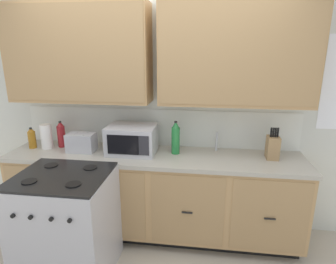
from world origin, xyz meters
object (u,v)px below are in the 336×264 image
(knife_block, at_px, (273,147))
(bottle_green, at_px, (176,138))
(microwave, at_px, (132,139))
(paper_towel_roll, at_px, (46,136))
(stove_range, at_px, (67,225))
(bottle_amber, at_px, (32,138))
(bottle_red, at_px, (61,134))
(toaster, at_px, (81,142))

(knife_block, xyz_separation_m, bottle_green, (-0.93, 0.02, 0.05))
(microwave, relative_size, paper_towel_roll, 1.85)
(microwave, distance_m, bottle_green, 0.44)
(paper_towel_roll, distance_m, bottle_green, 1.37)
(bottle_green, bearing_deg, knife_block, -0.99)
(microwave, bearing_deg, stove_range, -122.40)
(bottle_amber, height_order, bottle_red, bottle_red)
(knife_block, bearing_deg, paper_towel_roll, -179.67)
(knife_block, height_order, paper_towel_roll, knife_block)
(toaster, bearing_deg, bottle_green, 4.08)
(stove_range, relative_size, paper_towel_roll, 3.65)
(bottle_red, bearing_deg, paper_towel_roll, -151.01)
(knife_block, bearing_deg, microwave, -179.27)
(bottle_amber, bearing_deg, paper_towel_roll, 4.57)
(stove_range, height_order, knife_block, knife_block)
(microwave, bearing_deg, toaster, -176.16)
(stove_range, relative_size, bottle_amber, 4.24)
(stove_range, xyz_separation_m, bottle_amber, (-0.67, 0.65, 0.55))
(bottle_red, bearing_deg, knife_block, -1.54)
(bottle_amber, bearing_deg, stove_range, -44.45)
(stove_range, relative_size, toaster, 3.39)
(stove_range, distance_m, microwave, 0.98)
(paper_towel_roll, relative_size, bottle_red, 0.92)
(paper_towel_roll, height_order, bottle_red, bottle_red)
(microwave, bearing_deg, paper_towel_roll, 179.74)
(stove_range, height_order, toaster, toaster)
(microwave, relative_size, bottle_green, 1.43)
(knife_block, height_order, bottle_amber, knife_block)
(paper_towel_roll, height_order, bottle_amber, paper_towel_roll)
(stove_range, xyz_separation_m, toaster, (-0.10, 0.63, 0.54))
(microwave, xyz_separation_m, toaster, (-0.52, -0.04, -0.04))
(knife_block, relative_size, paper_towel_roll, 1.19)
(paper_towel_roll, bearing_deg, bottle_red, 28.99)
(toaster, height_order, bottle_red, bottle_red)
(paper_towel_roll, relative_size, bottle_green, 0.78)
(paper_towel_roll, bearing_deg, toaster, -5.57)
(bottle_amber, distance_m, bottle_green, 1.53)
(toaster, xyz_separation_m, bottle_red, (-0.27, 0.11, 0.04))
(stove_range, xyz_separation_m, bottle_red, (-0.38, 0.74, 0.58))
(bottle_green, bearing_deg, microwave, -175.63)
(microwave, relative_size, bottle_amber, 2.14)
(toaster, relative_size, bottle_green, 0.84)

